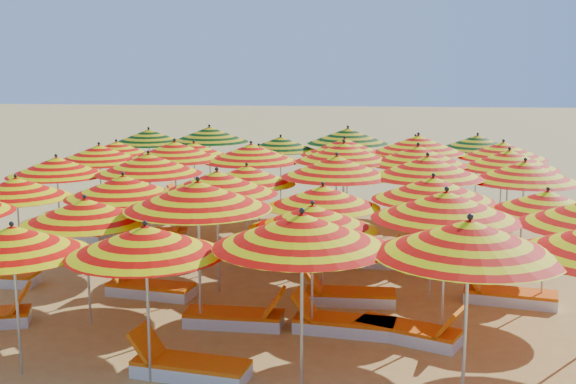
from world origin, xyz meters
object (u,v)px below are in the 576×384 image
(umbrella_20, at_px, (247,175))
(umbrella_31, at_px, (194,150))
(umbrella_18, at_px, (57,166))
(umbrella_21, at_px, (337,166))
(umbrella_15, at_px, (323,196))
(umbrella_34, at_px, (418,144))
(umbrella_24, at_px, (99,154))
(lounger_5, at_px, (411,332))
(umbrella_32, at_px, (259,153))
(umbrella_13, at_px, (123,186))
(umbrella_19, at_px, (149,164))
(umbrella_7, at_px, (85,211))
(umbrella_25, at_px, (175,151))
(umbrella_23, at_px, (525,172))
(umbrella_27, at_px, (344,152))
(umbrella_35, at_px, (503,150))
(lounger_12, at_px, (78,233))
(umbrella_22, at_px, (427,167))
(umbrella_33, at_px, (344,147))
(lounger_9, at_px, (507,295))
(umbrella_3, at_px, (302,230))
(beachgoer_a, at_px, (434,247))
(lounger_7, at_px, (149,288))
(umbrella_10, at_px, (446,205))
(umbrella_14, at_px, (217,182))
(lounger_10, at_px, (274,257))
(umbrella_16, at_px, (433,189))
(umbrella_39, at_px, (348,136))
(lounger_4, at_px, (342,324))
(umbrella_17, at_px, (547,202))
(umbrella_36, at_px, (149,137))
(lounger_11, at_px, (363,259))
(umbrella_28, at_px, (418,155))
(umbrella_4, at_px, (469,238))
(umbrella_8, at_px, (198,195))
(lounger_3, at_px, (237,318))
(lounger_14, at_px, (479,241))
(umbrella_2, at_px, (146,240))
(lounger_8, at_px, (348,296))
(umbrella_41, at_px, (477,142))
(beachgoer_b, at_px, (303,238))
(lounger_13, at_px, (156,234))
(lounger_18, at_px, (194,201))
(lounger_1, at_px, (188,367))
(umbrella_29, at_px, (509,159))
(umbrella_40, at_px, (415,144))
(lounger_15, at_px, (101,215))

(umbrella_20, distance_m, umbrella_31, 4.51)
(umbrella_18, distance_m, umbrella_21, 6.48)
(umbrella_15, xyz_separation_m, umbrella_34, (2.14, 6.28, 0.32))
(umbrella_24, relative_size, lounger_5, 1.65)
(umbrella_31, bearing_deg, umbrella_32, 3.16)
(umbrella_13, xyz_separation_m, umbrella_19, (-0.21, 2.31, 0.12))
(umbrella_7, relative_size, umbrella_25, 0.88)
(umbrella_23, relative_size, lounger_5, 1.65)
(umbrella_25, height_order, umbrella_27, umbrella_27)
(umbrella_25, distance_m, umbrella_35, 8.68)
(umbrella_35, bearing_deg, lounger_12, -168.75)
(umbrella_22, height_order, umbrella_32, umbrella_22)
(umbrella_33, height_order, lounger_9, umbrella_33)
(umbrella_18, distance_m, umbrella_22, 8.43)
(umbrella_3, height_order, beachgoer_a, umbrella_3)
(umbrella_23, distance_m, lounger_7, 8.25)
(umbrella_10, relative_size, umbrella_14, 1.00)
(umbrella_27, bearing_deg, umbrella_21, -91.59)
(umbrella_3, distance_m, lounger_10, 6.80)
(umbrella_16, xyz_separation_m, umbrella_39, (-1.89, 8.11, 0.16))
(umbrella_15, distance_m, lounger_4, 2.57)
(umbrella_10, bearing_deg, umbrella_23, 63.68)
(umbrella_17, distance_m, umbrella_36, 13.13)
(lounger_10, bearing_deg, lounger_11, 8.12)
(umbrella_28, xyz_separation_m, umbrella_34, (0.12, 1.92, 0.06))
(lounger_4, bearing_deg, umbrella_4, 132.28)
(umbrella_8, distance_m, lounger_12, 7.82)
(umbrella_23, height_order, lounger_3, umbrella_23)
(lounger_5, bearing_deg, umbrella_28, 110.33)
(umbrella_15, xyz_separation_m, lounger_14, (3.58, 4.42, -1.88))
(lounger_11, bearing_deg, lounger_14, 39.07)
(umbrella_2, bearing_deg, umbrella_32, 90.16)
(umbrella_10, xyz_separation_m, lounger_10, (-3.36, 4.20, -2.10))
(umbrella_13, distance_m, umbrella_39, 9.31)
(lounger_8, bearing_deg, umbrella_17, -176.14)
(umbrella_36, bearing_deg, umbrella_15, -54.45)
(umbrella_23, xyz_separation_m, umbrella_41, (-0.14, 6.11, -0.04))
(umbrella_39, bearing_deg, umbrella_21, -90.26)
(beachgoer_b, xyz_separation_m, beachgoer_a, (2.81, -0.31, -0.03))
(umbrella_34, bearing_deg, lounger_13, -163.53)
(umbrella_14, bearing_deg, lounger_18, 107.06)
(umbrella_2, xyz_separation_m, umbrella_24, (-3.85, 8.25, 0.13))
(lounger_1, relative_size, lounger_12, 0.99)
(umbrella_29, xyz_separation_m, umbrella_40, (-1.97, 4.28, -0.12))
(lounger_5, distance_m, lounger_7, 5.30)
(umbrella_29, distance_m, lounger_11, 4.39)
(umbrella_24, xyz_separation_m, lounger_15, (-0.83, 2.00, -2.06))
(umbrella_22, height_order, umbrella_34, umbrella_34)
(umbrella_34, distance_m, lounger_5, 8.53)
(beachgoer_b, bearing_deg, umbrella_40, -157.83)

